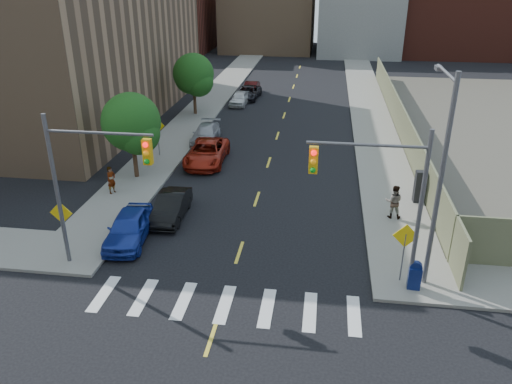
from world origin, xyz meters
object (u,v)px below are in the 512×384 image
(pedestrian_west, at_px, (111,180))
(parked_car_red, at_px, (207,153))
(parked_car_black, at_px, (171,207))
(pedestrian_east, at_px, (394,202))
(parked_car_blue, at_px, (129,227))
(parked_car_maroon, at_px, (251,88))
(parked_car_silver, at_px, (206,134))
(parked_car_grey, at_px, (248,93))
(parked_car_white, at_px, (240,98))
(payphone, at_px, (419,186))
(mailbox, at_px, (415,275))

(pedestrian_west, bearing_deg, parked_car_red, -13.16)
(parked_car_black, xyz_separation_m, pedestrian_east, (11.70, 1.43, 0.39))
(parked_car_blue, relative_size, parked_car_maroon, 1.15)
(parked_car_blue, height_order, pedestrian_west, pedestrian_west)
(parked_car_black, height_order, parked_car_red, parked_car_red)
(parked_car_red, xyz_separation_m, parked_car_silver, (-1.08, 4.30, -0.09))
(parked_car_blue, distance_m, parked_car_grey, 29.41)
(parked_car_black, distance_m, parked_car_grey, 26.71)
(parked_car_silver, relative_size, parked_car_maroon, 1.18)
(parked_car_silver, relative_size, pedestrian_west, 2.74)
(parked_car_red, distance_m, pedestrian_east, 13.59)
(parked_car_red, relative_size, parked_car_grey, 1.17)
(parked_car_red, xyz_separation_m, pedestrian_east, (11.70, -6.90, 0.32))
(parked_car_grey, bearing_deg, pedestrian_east, -61.69)
(parked_car_silver, xyz_separation_m, parked_car_maroon, (1.08, 16.11, -0.03))
(parked_car_white, distance_m, pedestrian_west, 22.20)
(parked_car_white, height_order, pedestrian_west, pedestrian_west)
(parked_car_black, height_order, pedestrian_east, pedestrian_east)
(pedestrian_east, bearing_deg, pedestrian_west, 3.46)
(payphone, relative_size, pedestrian_west, 1.12)
(parked_car_white, bearing_deg, pedestrian_west, -96.45)
(parked_car_silver, height_order, parked_car_maroon, parked_car_silver)
(parked_car_maroon, bearing_deg, parked_car_blue, -90.48)
(parked_car_red, distance_m, parked_car_silver, 4.44)
(parked_car_blue, bearing_deg, pedestrian_east, 12.33)
(pedestrian_west, height_order, pedestrian_east, pedestrian_east)
(parked_car_grey, relative_size, payphone, 2.49)
(payphone, xyz_separation_m, pedestrian_west, (-17.64, -1.29, -0.10))
(parked_car_black, distance_m, mailbox, 12.90)
(parked_car_silver, bearing_deg, parked_car_black, -86.77)
(pedestrian_west, distance_m, pedestrian_east, 16.03)
(parked_car_black, distance_m, parked_car_white, 24.20)
(parked_car_silver, height_order, parked_car_grey, parked_car_silver)
(mailbox, xyz_separation_m, pedestrian_west, (-16.18, 7.36, 0.21))
(parked_car_maroon, distance_m, parked_car_grey, 2.03)
(parked_car_white, bearing_deg, pedestrian_east, -58.35)
(parked_car_grey, bearing_deg, parked_car_white, -95.97)
(parked_car_maroon, xyz_separation_m, mailbox, (11.88, -33.75, 0.13))
(parked_car_blue, xyz_separation_m, parked_car_red, (1.30, 11.00, -0.00))
(mailbox, height_order, pedestrian_west, pedestrian_west)
(parked_car_white, distance_m, mailbox, 31.70)
(pedestrian_east, bearing_deg, parked_car_blue, 24.23)
(pedestrian_west, bearing_deg, parked_car_black, -96.06)
(parked_car_maroon, height_order, parked_car_grey, parked_car_grey)
(parked_car_silver, bearing_deg, parked_car_white, 85.08)
(parked_car_maroon, bearing_deg, parked_car_grey, -88.11)
(parked_car_black, height_order, parked_car_white, parked_car_black)
(parked_car_white, xyz_separation_m, parked_car_maroon, (0.42, 4.54, -0.02))
(parked_car_black, relative_size, parked_car_maroon, 1.07)
(parked_car_blue, distance_m, pedestrian_east, 13.64)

